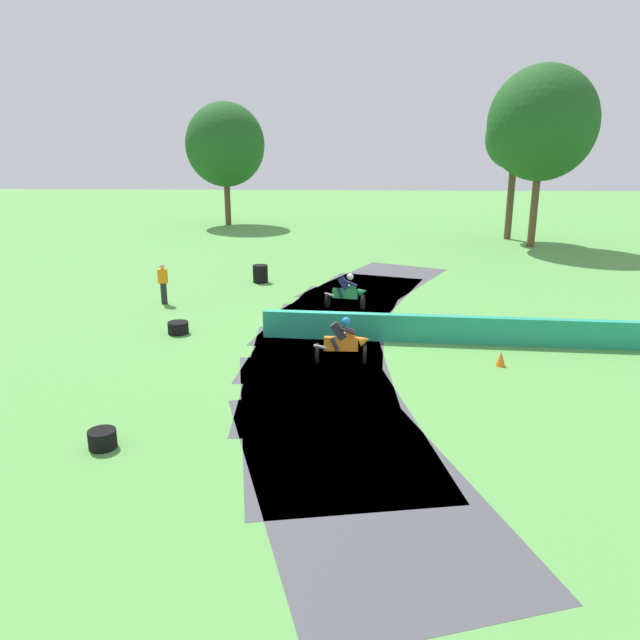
{
  "coord_description": "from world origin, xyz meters",
  "views": [
    {
      "loc": [
        0.78,
        -19.51,
        6.41
      ],
      "look_at": [
        0.01,
        -0.92,
        0.9
      ],
      "focal_mm": 34.72,
      "sensor_mm": 36.0,
      "label": 1
    }
  ],
  "objects_px": {
    "motorcycle_chase_orange": "(344,342)",
    "tire_stack_mid_a": "(178,328)",
    "traffic_cone": "(501,359)",
    "tire_stack_near": "(260,274)",
    "tire_stack_mid_b": "(102,439)",
    "track_marshal": "(163,284)",
    "motorcycle_lead_green": "(348,292)"
  },
  "relations": [
    {
      "from": "motorcycle_chase_orange",
      "to": "tire_stack_mid_a",
      "type": "distance_m",
      "value": 6.23
    },
    {
      "from": "motorcycle_chase_orange",
      "to": "traffic_cone",
      "type": "relative_size",
      "value": 3.83
    },
    {
      "from": "motorcycle_chase_orange",
      "to": "tire_stack_near",
      "type": "xyz_separation_m",
      "value": [
        -3.86,
        10.45,
        -0.26
      ]
    },
    {
      "from": "tire_stack_near",
      "to": "tire_stack_mid_a",
      "type": "xyz_separation_m",
      "value": [
        -1.76,
        -7.82,
        -0.2
      ]
    },
    {
      "from": "motorcycle_chase_orange",
      "to": "tire_stack_mid_b",
      "type": "distance_m",
      "value": 7.49
    },
    {
      "from": "tire_stack_near",
      "to": "track_marshal",
      "type": "xyz_separation_m",
      "value": [
        -3.33,
        -4.0,
        0.42
      ]
    },
    {
      "from": "motorcycle_chase_orange",
      "to": "track_marshal",
      "type": "height_order",
      "value": "track_marshal"
    },
    {
      "from": "tire_stack_mid_b",
      "to": "tire_stack_near",
      "type": "bearing_deg",
      "value": 85.39
    },
    {
      "from": "motorcycle_lead_green",
      "to": "motorcycle_chase_orange",
      "type": "xyz_separation_m",
      "value": [
        -0.13,
        -6.12,
        0.02
      ]
    },
    {
      "from": "tire_stack_mid_a",
      "to": "tire_stack_mid_b",
      "type": "height_order",
      "value": "same"
    },
    {
      "from": "motorcycle_lead_green",
      "to": "motorcycle_chase_orange",
      "type": "relative_size",
      "value": 1.02
    },
    {
      "from": "traffic_cone",
      "to": "track_marshal",
      "type": "bearing_deg",
      "value": 151.02
    },
    {
      "from": "traffic_cone",
      "to": "tire_stack_near",
      "type": "bearing_deg",
      "value": 128.76
    },
    {
      "from": "track_marshal",
      "to": "tire_stack_near",
      "type": "bearing_deg",
      "value": 50.19
    },
    {
      "from": "motorcycle_lead_green",
      "to": "tire_stack_mid_a",
      "type": "relative_size",
      "value": 2.46
    },
    {
      "from": "tire_stack_mid_a",
      "to": "track_marshal",
      "type": "distance_m",
      "value": 4.17
    },
    {
      "from": "motorcycle_lead_green",
      "to": "tire_stack_mid_b",
      "type": "height_order",
      "value": "motorcycle_lead_green"
    },
    {
      "from": "motorcycle_lead_green",
      "to": "tire_stack_near",
      "type": "relative_size",
      "value": 2.14
    },
    {
      "from": "tire_stack_mid_a",
      "to": "tire_stack_mid_b",
      "type": "distance_m",
      "value": 8.08
    },
    {
      "from": "motorcycle_chase_orange",
      "to": "traffic_cone",
      "type": "distance_m",
      "value": 4.6
    },
    {
      "from": "tire_stack_near",
      "to": "traffic_cone",
      "type": "distance_m",
      "value": 13.49
    },
    {
      "from": "motorcycle_chase_orange",
      "to": "tire_stack_mid_a",
      "type": "xyz_separation_m",
      "value": [
        -5.63,
        2.64,
        -0.46
      ]
    },
    {
      "from": "tire_stack_near",
      "to": "track_marshal",
      "type": "bearing_deg",
      "value": -129.81
    },
    {
      "from": "motorcycle_chase_orange",
      "to": "tire_stack_mid_a",
      "type": "height_order",
      "value": "motorcycle_chase_orange"
    },
    {
      "from": "motorcycle_chase_orange",
      "to": "track_marshal",
      "type": "xyz_separation_m",
      "value": [
        -7.19,
        6.45,
        0.16
      ]
    },
    {
      "from": "track_marshal",
      "to": "traffic_cone",
      "type": "distance_m",
      "value": 13.48
    },
    {
      "from": "tire_stack_mid_a",
      "to": "tire_stack_near",
      "type": "bearing_deg",
      "value": 77.28
    },
    {
      "from": "motorcycle_lead_green",
      "to": "tire_stack_near",
      "type": "height_order",
      "value": "motorcycle_lead_green"
    },
    {
      "from": "tire_stack_mid_b",
      "to": "track_marshal",
      "type": "xyz_separation_m",
      "value": [
        -2.05,
        11.88,
        0.62
      ]
    },
    {
      "from": "motorcycle_lead_green",
      "to": "traffic_cone",
      "type": "bearing_deg",
      "value": -54.25
    },
    {
      "from": "tire_stack_near",
      "to": "track_marshal",
      "type": "distance_m",
      "value": 5.22
    },
    {
      "from": "tire_stack_near",
      "to": "track_marshal",
      "type": "height_order",
      "value": "track_marshal"
    }
  ]
}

